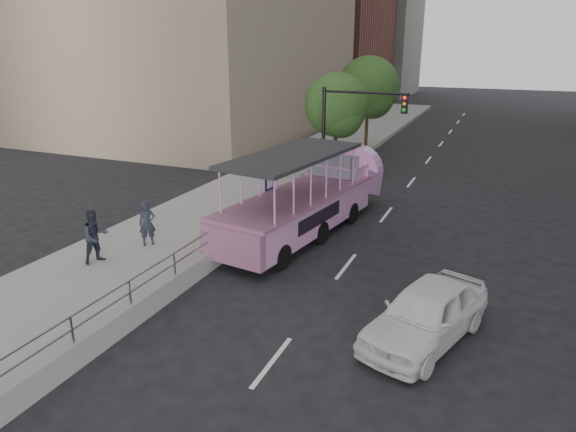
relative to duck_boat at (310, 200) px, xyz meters
name	(u,v)px	position (x,y,z in m)	size (l,w,h in m)	color
ground	(270,315)	(1.46, -6.95, -1.25)	(160.00, 160.00, 0.00)	black
sidewalk	(250,194)	(-4.29, 3.05, -1.10)	(5.50, 80.00, 0.30)	#A0A09A
kerb_wall	(211,256)	(-1.66, -4.95, -0.77)	(0.24, 30.00, 0.36)	gray
guardrail	(210,237)	(-1.66, -4.95, -0.11)	(0.07, 22.00, 0.71)	#9D9CA1
duck_boat	(310,200)	(0.00, 0.00, 0.00)	(3.91, 10.39, 3.37)	black
car	(426,313)	(5.63, -6.52, -0.49)	(1.79, 4.44, 1.51)	white
pedestrian_near	(147,224)	(-4.48, -4.59, -0.14)	(0.59, 0.39, 1.61)	#212531
pedestrian_mid	(95,236)	(-5.08, -6.50, -0.05)	(0.87, 0.68, 1.79)	#212531
parking_sign	(269,193)	(-1.43, -0.80, 0.31)	(0.13, 0.54, 2.44)	black
traffic_signal	(347,124)	(-0.25, 5.54, 2.25)	(4.20, 0.32, 5.20)	black
street_tree_near	(338,107)	(-1.85, 8.97, 2.57)	(3.52, 3.52, 5.72)	#3C291B
street_tree_far	(370,90)	(-1.65, 14.97, 3.06)	(3.97, 3.97, 6.45)	#3C291B
midrise_stone_b	(359,21)	(-14.54, 57.05, 8.75)	(16.00, 14.00, 20.00)	gray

